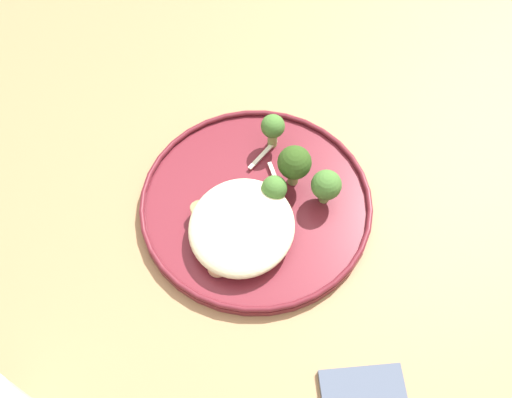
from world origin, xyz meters
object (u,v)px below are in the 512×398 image
object	(u,v)px
seared_scallop_left_edge	(273,246)
seared_scallop_half_hidden	(231,208)
seared_scallop_center_golden	(200,211)
seared_scallop_large_seared	(218,266)
dinner_plate	(256,204)
seared_scallop_front_small	(240,227)
broccoli_floret_right_tilted	(273,128)
broccoli_floret_left_leaning	(294,163)
seared_scallop_on_noodles	(258,261)
seared_scallop_tilted_round	(252,205)
broccoli_floret_tall_stalk	(275,187)
broccoli_floret_small_sprig	(326,186)

from	to	relation	value
seared_scallop_left_edge	seared_scallop_half_hidden	bearing A→B (deg)	-119.00
seared_scallop_center_golden	seared_scallop_large_seared	xyz separation A→B (m)	(0.06, 0.04, -0.00)
seared_scallop_half_hidden	dinner_plate	bearing A→B (deg)	132.11
seared_scallop_front_small	broccoli_floret_right_tilted	distance (m)	0.14
broccoli_floret_left_leaning	broccoli_floret_right_tilted	distance (m)	0.06
seared_scallop_front_small	seared_scallop_center_golden	world-z (taller)	seared_scallop_center_golden
seared_scallop_on_noodles	seared_scallop_half_hidden	distance (m)	0.08
seared_scallop_half_hidden	seared_scallop_center_golden	xyz separation A→B (m)	(0.01, -0.04, 0.00)
seared_scallop_center_golden	seared_scallop_half_hidden	bearing A→B (deg)	112.59
seared_scallop_tilted_round	broccoli_floret_tall_stalk	xyz separation A→B (m)	(-0.02, 0.02, 0.02)
seared_scallop_half_hidden	broccoli_floret_right_tilted	bearing A→B (deg)	170.52
seared_scallop_tilted_round	broccoli_floret_tall_stalk	size ratio (longest dim) A/B	0.79
broccoli_floret_left_leaning	broccoli_floret_right_tilted	bearing A→B (deg)	-139.99
seared_scallop_left_edge	broccoli_floret_right_tilted	xyz separation A→B (m)	(-0.15, -0.04, 0.02)
seared_scallop_front_small	broccoli_floret_right_tilted	world-z (taller)	broccoli_floret_right_tilted
seared_scallop_on_noodles	seared_scallop_center_golden	size ratio (longest dim) A/B	1.05
seared_scallop_large_seared	broccoli_floret_small_sprig	distance (m)	0.16
broccoli_floret_small_sprig	seared_scallop_tilted_round	bearing A→B (deg)	-64.05
seared_scallop_half_hidden	seared_scallop_center_golden	distance (m)	0.04
seared_scallop_front_small	seared_scallop_large_seared	world-z (taller)	seared_scallop_front_small
seared_scallop_front_small	seared_scallop_large_seared	xyz separation A→B (m)	(0.06, -0.01, -0.00)
seared_scallop_front_small	broccoli_floret_right_tilted	xyz separation A→B (m)	(-0.14, 0.00, 0.02)
broccoli_floret_small_sprig	broccoli_floret_right_tilted	xyz separation A→B (m)	(-0.06, -0.09, 0.00)
seared_scallop_left_edge	broccoli_floret_small_sprig	xyz separation A→B (m)	(-0.09, 0.04, 0.02)
broccoli_floret_right_tilted	seared_scallop_center_golden	bearing A→B (deg)	-22.85
dinner_plate	seared_scallop_half_hidden	bearing A→B (deg)	-47.89
seared_scallop_half_hidden	broccoli_floret_right_tilted	world-z (taller)	broccoli_floret_right_tilted
seared_scallop_left_edge	broccoli_floret_left_leaning	distance (m)	0.11
dinner_plate	seared_scallop_half_hidden	distance (m)	0.04
seared_scallop_center_golden	seared_scallop_tilted_round	size ratio (longest dim) A/B	0.63
seared_scallop_center_golden	broccoli_floret_left_leaning	world-z (taller)	broccoli_floret_left_leaning
seared_scallop_on_noodles	broccoli_floret_tall_stalk	world-z (taller)	broccoli_floret_tall_stalk
seared_scallop_left_edge	seared_scallop_center_golden	size ratio (longest dim) A/B	1.33
seared_scallop_center_golden	broccoli_floret_tall_stalk	bearing A→B (deg)	121.54
seared_scallop_left_edge	seared_scallop_tilted_round	size ratio (longest dim) A/B	0.83
seared_scallop_front_small	dinner_plate	bearing A→B (deg)	171.41
dinner_plate	seared_scallop_large_seared	bearing A→B (deg)	-9.54
seared_scallop_on_noodles	broccoli_floret_small_sprig	size ratio (longest dim) A/B	0.45
seared_scallop_left_edge	seared_scallop_large_seared	bearing A→B (deg)	-52.04
broccoli_floret_tall_stalk	seared_scallop_center_golden	bearing A→B (deg)	-58.46
dinner_plate	seared_scallop_front_small	size ratio (longest dim) A/B	11.49
seared_scallop_left_edge	seared_scallop_tilted_round	distance (m)	0.06
seared_scallop_tilted_round	seared_scallop_large_seared	world-z (taller)	seared_scallop_tilted_round
seared_scallop_half_hidden	seared_scallop_large_seared	size ratio (longest dim) A/B	1.35
seared_scallop_front_small	seared_scallop_large_seared	bearing A→B (deg)	-10.28
seared_scallop_left_edge	seared_scallop_center_golden	distance (m)	0.10
dinner_plate	seared_scallop_left_edge	distance (m)	0.07
seared_scallop_center_golden	broccoli_floret_right_tilted	size ratio (longest dim) A/B	0.41
seared_scallop_half_hidden	broccoli_floret_left_leaning	bearing A→B (deg)	137.87
dinner_plate	seared_scallop_tilted_round	distance (m)	0.02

